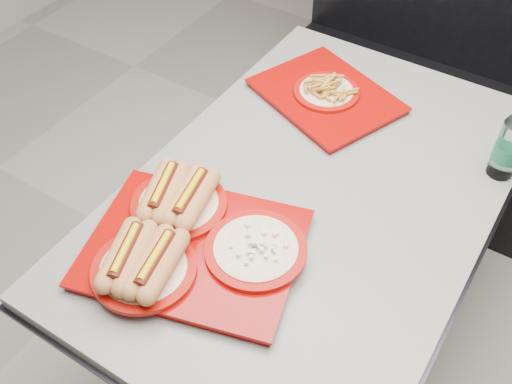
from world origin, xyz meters
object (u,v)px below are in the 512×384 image
Objects in this scene: booth_bench at (433,88)px; tray_near at (186,239)px; diner_table at (310,228)px; water_bottle at (510,145)px; tray_far at (326,93)px.

tray_near is (-0.17, -1.45, 0.39)m from booth_bench.
diner_table is 1.05× the size of booth_bench.
booth_bench is (0.00, 1.09, -0.18)m from diner_table.
water_bottle is (0.40, 0.33, 0.27)m from diner_table.
diner_table is 0.44m from tray_near.
tray_near is at bearing -114.99° from diner_table.
booth_bench is 1.51m from tray_near.
diner_table is 0.59m from water_bottle.
tray_near is (-0.17, -0.35, 0.21)m from diner_table.
booth_bench is 2.27× the size of tray_near.
water_bottle is at bearing 39.20° from diner_table.
booth_bench is at bearing 77.76° from tray_far.
booth_bench is 5.68× the size of water_bottle.
tray_far is 2.17× the size of water_bottle.
booth_bench is at bearing 117.86° from water_bottle.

